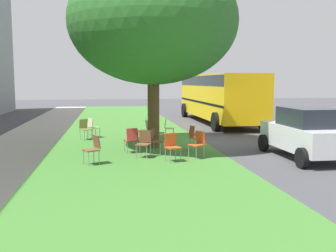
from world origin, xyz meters
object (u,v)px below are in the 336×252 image
(chair_0, at_px, (145,129))
(chair_3, at_px, (131,138))
(chair_8, at_px, (144,142))
(chair_5, at_px, (194,136))
(parked_car, at_px, (307,133))
(chair_4, at_px, (155,139))
(chair_10, at_px, (85,128))
(street_tree, at_px, (153,22))
(chair_7, at_px, (168,126))
(chair_11, at_px, (198,142))
(chair_1, at_px, (93,126))
(chair_2, at_px, (156,131))
(chair_9, at_px, (93,147))
(school_bus, at_px, (218,94))
(chair_6, at_px, (172,145))

(chair_0, distance_m, chair_3, 2.72)
(chair_8, bearing_deg, chair_5, -59.21)
(chair_0, relative_size, parked_car, 0.24)
(chair_0, height_order, parked_car, parked_car)
(chair_4, bearing_deg, chair_3, 68.42)
(chair_10, bearing_deg, street_tree, -133.03)
(chair_7, height_order, chair_8, same)
(chair_7, bearing_deg, chair_10, 87.38)
(chair_0, bearing_deg, chair_5, -144.81)
(chair_3, bearing_deg, chair_11, -120.57)
(chair_0, xyz_separation_m, chair_1, (1.38, 2.19, 0.00))
(chair_0, xyz_separation_m, chair_2, (-0.69, -0.39, 0.00))
(chair_10, bearing_deg, chair_0, -109.39)
(street_tree, relative_size, chair_4, 7.87)
(chair_9, distance_m, school_bus, 13.11)
(chair_8, height_order, school_bus, school_bus)
(chair_8, xyz_separation_m, chair_10, (4.32, 2.14, 0.00))
(chair_11, bearing_deg, chair_1, 34.17)
(chair_10, xyz_separation_m, parked_car, (-5.29, -7.34, 0.32))
(chair_6, bearing_deg, chair_11, -68.55)
(chair_1, bearing_deg, chair_6, -154.79)
(school_bus, bearing_deg, chair_8, 151.77)
(chair_9, bearing_deg, chair_0, -24.57)
(chair_7, relative_size, parked_car, 0.24)
(chair_8, distance_m, school_bus, 11.57)
(street_tree, distance_m, parked_car, 6.63)
(chair_6, relative_size, chair_8, 1.00)
(chair_2, xyz_separation_m, chair_10, (1.57, 2.89, 0.00))
(chair_3, distance_m, parked_car, 5.85)
(chair_3, xyz_separation_m, chair_6, (-1.59, -1.17, 0.00))
(street_tree, xyz_separation_m, parked_car, (-2.79, -4.66, -3.80))
(chair_6, relative_size, chair_11, 1.00)
(street_tree, bearing_deg, school_bus, -30.55)
(chair_7, xyz_separation_m, school_bus, (5.97, -4.00, 1.24))
(street_tree, bearing_deg, chair_0, 6.31)
(chair_6, relative_size, school_bus, 0.08)
(chair_5, bearing_deg, chair_2, 37.40)
(street_tree, xyz_separation_m, school_bus, (8.31, -4.90, -2.87))
(parked_car, bearing_deg, chair_0, 47.63)
(chair_8, bearing_deg, chair_2, -15.11)
(chair_7, distance_m, chair_11, 4.58)
(chair_4, height_order, chair_7, same)
(street_tree, xyz_separation_m, chair_2, (0.93, -0.21, -4.11))
(chair_11, bearing_deg, chair_7, 3.49)
(chair_6, bearing_deg, chair_1, 25.21)
(chair_4, height_order, chair_11, same)
(chair_10, distance_m, school_bus, 9.63)
(chair_8, height_order, parked_car, parked_car)
(street_tree, bearing_deg, chair_5, -114.67)
(street_tree, bearing_deg, parked_car, -120.95)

